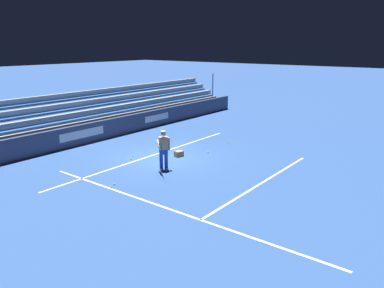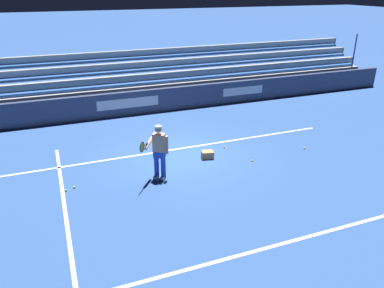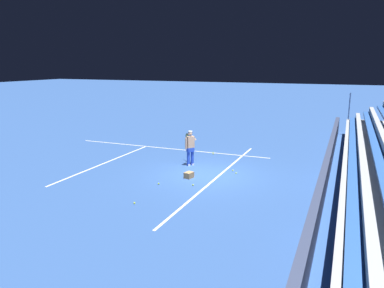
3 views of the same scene
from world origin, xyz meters
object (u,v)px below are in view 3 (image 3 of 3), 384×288
(tennis_ball_toward_net, at_px, (134,203))
(tennis_ball_on_baseline, at_px, (213,153))
(tennis_ball_stray_back, at_px, (233,170))
(tennis_ball_far_right, at_px, (193,185))
(tennis_ball_near_player, at_px, (159,184))
(ball_box_cardboard, at_px, (189,175))
(tennis_player, at_px, (190,147))
(tennis_ball_midcourt, at_px, (213,154))
(tennis_ball_far_left, at_px, (236,173))

(tennis_ball_toward_net, xyz_separation_m, tennis_ball_on_baseline, (8.34, -0.01, 0.00))
(tennis_ball_stray_back, distance_m, tennis_ball_on_baseline, 3.59)
(tennis_ball_far_right, height_order, tennis_ball_near_player, same)
(ball_box_cardboard, bearing_deg, tennis_ball_stray_back, -39.60)
(tennis_ball_toward_net, bearing_deg, tennis_ball_near_player, 5.66)
(tennis_player, distance_m, tennis_ball_on_baseline, 2.92)
(tennis_ball_far_right, bearing_deg, tennis_ball_stray_back, -18.38)
(tennis_player, xyz_separation_m, tennis_ball_near_player, (-3.26, 0.04, -0.86))
(ball_box_cardboard, distance_m, tennis_ball_midcourt, 4.51)
(tennis_ball_midcourt, distance_m, tennis_ball_far_left, 3.78)
(tennis_ball_stray_back, bearing_deg, tennis_ball_far_left, -145.12)
(tennis_ball_near_player, relative_size, tennis_ball_stray_back, 1.00)
(tennis_ball_on_baseline, bearing_deg, tennis_ball_near_player, 177.74)
(tennis_ball_toward_net, height_order, tennis_ball_far_right, same)
(tennis_ball_far_right, bearing_deg, tennis_ball_midcourt, 10.92)
(tennis_ball_far_right, distance_m, tennis_ball_far_left, 2.59)
(tennis_ball_toward_net, bearing_deg, tennis_ball_far_right, -23.19)
(tennis_ball_toward_net, xyz_separation_m, tennis_ball_near_player, (2.29, 0.23, 0.00))
(ball_box_cardboard, xyz_separation_m, tennis_ball_toward_net, (-3.60, 0.58, -0.10))
(tennis_player, height_order, tennis_ball_near_player, tennis_player)
(tennis_ball_midcourt, bearing_deg, tennis_ball_on_baseline, 21.06)
(ball_box_cardboard, height_order, tennis_ball_stray_back, ball_box_cardboard)
(tennis_ball_near_player, distance_m, tennis_ball_midcourt, 5.81)
(tennis_ball_far_right, distance_m, tennis_ball_near_player, 1.43)
(tennis_ball_midcourt, xyz_separation_m, tennis_ball_on_baseline, (0.25, 0.10, 0.00))
(tennis_player, bearing_deg, tennis_ball_near_player, 179.37)
(ball_box_cardboard, bearing_deg, tennis_ball_near_player, 148.51)
(tennis_ball_near_player, distance_m, tennis_ball_on_baseline, 6.05)
(tennis_player, distance_m, tennis_ball_far_left, 2.70)
(tennis_ball_far_right, xyz_separation_m, tennis_ball_on_baseline, (5.65, 1.14, 0.00))
(tennis_ball_toward_net, distance_m, tennis_ball_stray_back, 5.76)
(tennis_ball_toward_net, relative_size, tennis_ball_on_baseline, 1.00)
(tennis_ball_far_right, bearing_deg, ball_box_cardboard, 31.95)
(tennis_player, distance_m, tennis_ball_midcourt, 2.70)
(tennis_ball_near_player, height_order, tennis_ball_far_left, same)
(tennis_player, relative_size, tennis_ball_near_player, 25.98)
(tennis_ball_far_left, distance_m, tennis_ball_on_baseline, 4.04)
(tennis_ball_toward_net, distance_m, tennis_ball_midcourt, 8.09)
(ball_box_cardboard, bearing_deg, tennis_ball_far_left, -50.95)
(ball_box_cardboard, distance_m, tennis_ball_on_baseline, 4.77)
(tennis_ball_far_left, bearing_deg, ball_box_cardboard, 129.05)
(tennis_ball_far_right, distance_m, tennis_ball_midcourt, 5.50)
(tennis_player, height_order, tennis_ball_far_right, tennis_player)
(tennis_ball_stray_back, distance_m, tennis_ball_midcourt, 3.33)
(tennis_ball_toward_net, relative_size, tennis_ball_far_left, 1.00)
(tennis_ball_far_right, height_order, tennis_ball_on_baseline, same)
(tennis_ball_far_right, xyz_separation_m, tennis_ball_stray_back, (2.69, -0.90, 0.00))
(tennis_ball_far_right, xyz_separation_m, tennis_ball_near_player, (-0.39, 1.38, 0.00))
(tennis_ball_toward_net, height_order, tennis_ball_stray_back, same)
(ball_box_cardboard, bearing_deg, tennis_ball_midcourt, 5.97)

